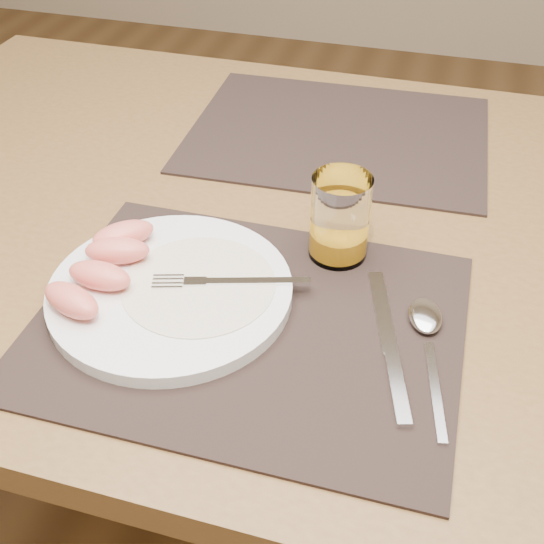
{
  "coord_description": "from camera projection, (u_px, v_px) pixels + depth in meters",
  "views": [
    {
      "loc": [
        0.18,
        -0.72,
        1.26
      ],
      "look_at": [
        0.01,
        -0.15,
        0.77
      ],
      "focal_mm": 45.0,
      "sensor_mm": 36.0,
      "label": 1
    }
  ],
  "objects": [
    {
      "name": "placemat_near",
      "position": [
        248.0,
        323.0,
        0.73
      ],
      "size": [
        0.45,
        0.35,
        0.0
      ],
      "primitive_type": "cube",
      "rotation": [
        0.0,
        0.0,
        0.01
      ],
      "color": "black",
      "rests_on": "table"
    },
    {
      "name": "plate",
      "position": [
        171.0,
        291.0,
        0.75
      ],
      "size": [
        0.27,
        0.27,
        0.02
      ],
      "primitive_type": "cylinder",
      "color": "white",
      "rests_on": "placemat_near"
    },
    {
      "name": "ground",
      "position": [
        287.0,
        518.0,
        1.37
      ],
      "size": [
        5.0,
        5.0,
        0.0
      ],
      "primitive_type": "plane",
      "color": "brown",
      "rests_on": "ground"
    },
    {
      "name": "fork",
      "position": [
        217.0,
        282.0,
        0.75
      ],
      "size": [
        0.17,
        0.07,
        0.0
      ],
      "color": "silver",
      "rests_on": "plate"
    },
    {
      "name": "knife",
      "position": [
        391.0,
        354.0,
        0.69
      ],
      "size": [
        0.08,
        0.22,
        0.01
      ],
      "color": "silver",
      "rests_on": "placemat_near"
    },
    {
      "name": "spoon",
      "position": [
        427.0,
        326.0,
        0.71
      ],
      "size": [
        0.06,
        0.19,
        0.01
      ],
      "color": "silver",
      "rests_on": "placemat_near"
    },
    {
      "name": "table",
      "position": [
        293.0,
        261.0,
        0.95
      ],
      "size": [
        1.4,
        0.9,
        0.75
      ],
      "color": "brown",
      "rests_on": "ground"
    },
    {
      "name": "juice_glass",
      "position": [
        340.0,
        221.0,
        0.79
      ],
      "size": [
        0.07,
        0.07,
        0.1
      ],
      "color": "white",
      "rests_on": "placemat_near"
    },
    {
      "name": "placemat_far",
      "position": [
        338.0,
        134.0,
        1.05
      ],
      "size": [
        0.46,
        0.37,
        0.0
      ],
      "primitive_type": "cube",
      "rotation": [
        0.0,
        0.0,
        0.04
      ],
      "color": "black",
      "rests_on": "table"
    },
    {
      "name": "grapefruit_wedges",
      "position": [
        104.0,
        264.0,
        0.75
      ],
      "size": [
        0.09,
        0.19,
        0.03
      ],
      "color": "#EB7360",
      "rests_on": "plate"
    },
    {
      "name": "plate_dressing",
      "position": [
        199.0,
        284.0,
        0.75
      ],
      "size": [
        0.17,
        0.17,
        0.0
      ],
      "color": "white",
      "rests_on": "plate"
    }
  ]
}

